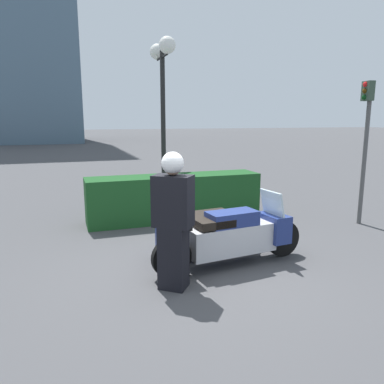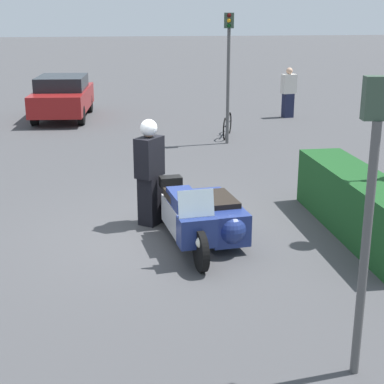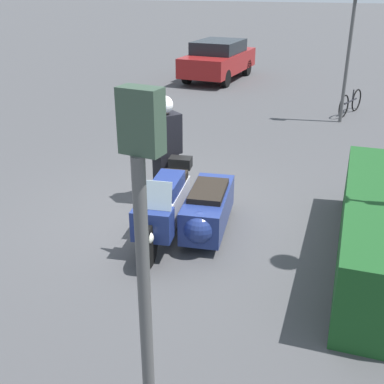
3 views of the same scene
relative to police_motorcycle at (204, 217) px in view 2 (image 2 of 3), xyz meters
name	(u,v)px [view 2 (image 2 of 3)]	position (x,y,z in m)	size (l,w,h in m)	color
ground_plane	(169,230)	(-0.69, -0.49, -0.45)	(160.00, 160.00, 0.00)	#424244
police_motorcycle	(204,217)	(0.00, 0.00, 0.00)	(2.62, 1.27, 1.14)	black
officer_rider	(150,170)	(-1.07, -0.77, 0.53)	(0.59, 0.55, 1.86)	black
hedge_bush_curbside	(360,205)	(-0.04, 2.63, 0.06)	(3.93, 0.82, 1.02)	#19471E
traffic_light_near	(370,185)	(3.68, 0.96, 1.57)	(0.22, 0.28, 3.04)	#4C4C4C
traffic_light_far	(228,60)	(-7.29, 1.90, 1.87)	(0.22, 0.29, 3.55)	#4C4C4C
parked_car_background	(63,96)	(-12.12, -2.91, 0.32)	(4.23, 2.07, 1.46)	maroon
pedestrian_bystander	(288,93)	(-11.20, 4.88, 0.41)	(0.39, 0.54, 1.73)	#191E38
bicycle_parked	(227,126)	(-8.30, 2.11, -0.14)	(1.54, 0.59, 0.70)	black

